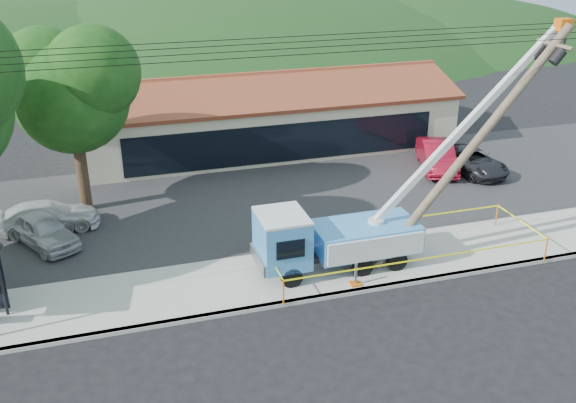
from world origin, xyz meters
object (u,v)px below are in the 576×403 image
(car_silver, at_px, (46,246))
(car_white, at_px, (50,231))
(car_red, at_px, (435,170))
(car_dark, at_px, (470,173))
(leaning_pole, at_px, (479,139))
(utility_truck, at_px, (336,234))

(car_silver, relative_size, car_white, 0.90)
(car_red, relative_size, car_dark, 1.02)
(leaning_pole, distance_m, car_white, 19.20)
(car_white, distance_m, car_dark, 22.30)
(leaning_pole, relative_size, car_silver, 2.30)
(car_red, xyz_separation_m, car_dark, (1.61, -0.98, 0.00))
(leaning_pole, height_order, car_silver, leaning_pole)
(utility_truck, height_order, car_white, utility_truck)
(car_silver, bearing_deg, leaning_pole, -49.84)
(car_white, bearing_deg, car_dark, -88.74)
(utility_truck, distance_m, car_dark, 13.69)
(car_white, xyz_separation_m, car_dark, (22.28, 0.81, 0.00))
(car_dark, bearing_deg, car_silver, 178.67)
(car_silver, distance_m, car_red, 21.04)
(utility_truck, relative_size, leaning_pole, 1.33)
(utility_truck, xyz_separation_m, car_white, (-11.21, 7.08, -1.62))
(leaning_pole, bearing_deg, car_white, 155.64)
(leaning_pole, bearing_deg, car_red, 67.83)
(utility_truck, xyz_separation_m, leaning_pole, (5.62, -0.55, 3.57))
(leaning_pole, xyz_separation_m, car_dark, (5.45, 8.43, -5.20))
(car_red, height_order, car_white, car_red)
(car_white, height_order, car_dark, car_white)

